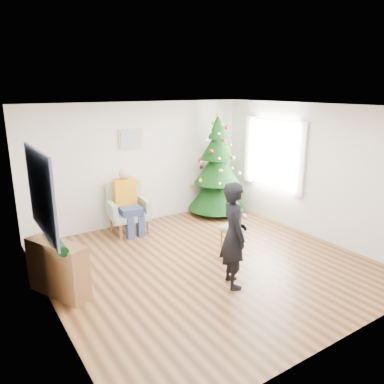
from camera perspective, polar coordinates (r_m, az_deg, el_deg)
floor at (r=6.47m, az=2.21°, el=-10.78°), size 5.00×5.00×0.00m
ceiling at (r=5.80m, az=2.48°, el=12.90°), size 5.00×5.00×0.00m
wall_back at (r=8.11m, az=-7.98°, el=4.28°), size 5.00×0.00×5.00m
wall_front at (r=4.33m, az=22.04°, el=-6.89°), size 5.00×0.00×5.00m
wall_left at (r=5.04m, az=-21.54°, el=-3.69°), size 0.00×5.00×5.00m
wall_right at (r=7.69m, az=17.72°, el=3.06°), size 0.00×5.00×5.00m
window_panel at (r=8.28m, az=12.36°, el=5.71°), size 0.04×1.30×1.40m
curtains at (r=8.26m, az=12.22°, el=5.69°), size 0.05×1.75×1.50m
christmas_tree at (r=8.65m, az=3.85°, el=3.62°), size 1.33×1.33×2.40m
stool at (r=6.58m, az=5.63°, el=-7.59°), size 0.37×0.37×0.56m
laptop at (r=6.48m, az=5.69°, el=-5.26°), size 0.37×0.33×0.02m
armchair at (r=7.77m, az=-9.74°, el=-3.38°), size 0.85×0.79×1.02m
seated_person at (r=7.62m, az=-9.73°, el=-1.30°), size 0.46×0.65×1.33m
standing_man at (r=5.53m, az=6.38°, el=-6.52°), size 0.56×0.68×1.60m
game_controller at (r=5.52m, az=8.04°, el=-3.67°), size 0.08×0.13×0.04m
console at (r=5.74m, az=-19.73°, el=-10.91°), size 0.69×1.03×0.80m
garland at (r=5.57m, az=-20.13°, el=-7.03°), size 0.14×0.90×0.14m
tapestry at (r=5.26m, az=-22.09°, el=-0.11°), size 0.03×1.50×1.15m
framed_picture at (r=7.91m, az=-9.33°, el=7.97°), size 0.52×0.05×0.42m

